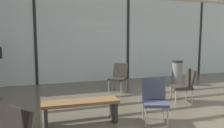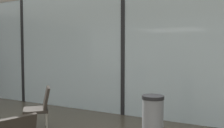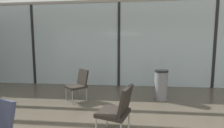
{
  "view_description": "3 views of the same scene",
  "coord_description": "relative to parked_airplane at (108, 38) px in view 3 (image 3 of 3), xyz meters",
  "views": [
    {
      "loc": [
        -3.48,
        -3.18,
        1.73
      ],
      "look_at": [
        -0.42,
        5.91,
        0.54
      ],
      "focal_mm": 36.07,
      "sensor_mm": 36.0,
      "label": 1
    },
    {
      "loc": [
        2.54,
        -0.25,
        1.62
      ],
      "look_at": [
        0.33,
        3.95,
        1.35
      ],
      "focal_mm": 38.56,
      "sensor_mm": 36.0,
      "label": 2
    },
    {
      "loc": [
        0.29,
        -0.71,
        1.47
      ],
      "look_at": [
        -0.23,
        4.8,
        0.89
      ],
      "focal_mm": 24.21,
      "sensor_mm": 36.0,
      "label": 3
    }
  ],
  "objects": [
    {
      "name": "lounge_chair_5",
      "position": [
        0.02,
        -7.28,
        -1.76
      ],
      "size": [
        0.71,
        0.71,
        0.87
      ],
      "rotation": [
        0.0,
        0.0,
        5.5
      ],
      "color": "#28231E",
      "rests_on": "ground"
    },
    {
      "name": "trash_bin",
      "position": [
        2.34,
        -7.03,
        -1.82
      ],
      "size": [
        0.38,
        0.38,
        0.86
      ],
      "color": "slate",
      "rests_on": "ground"
    },
    {
      "name": "parked_airplane",
      "position": [
        0.0,
        0.0,
        0.0
      ],
      "size": [
        13.95,
        4.5,
        4.5
      ],
      "color": "silver",
      "rests_on": "ground"
    },
    {
      "name": "lounge_chair_1",
      "position": [
        1.23,
        -8.99,
        -1.76
      ],
      "size": [
        0.64,
        0.62,
        0.87
      ],
      "rotation": [
        0.0,
        0.0,
        4.41
      ],
      "color": "#28231E",
      "rests_on": "ground"
    },
    {
      "name": "glass_curtain_wall",
      "position": [
        1.06,
        -5.46,
        -0.65
      ],
      "size": [
        14.0,
        0.08,
        3.2
      ],
      "primitive_type": "cube",
      "color": "silver",
      "rests_on": "ground"
    },
    {
      "name": "window_mullion_0",
      "position": [
        -2.44,
        -5.46,
        -0.65
      ],
      "size": [
        0.1,
        0.12,
        3.2
      ],
      "primitive_type": "cube",
      "color": "black",
      "rests_on": "ground"
    },
    {
      "name": "window_mullion_1",
      "position": [
        1.06,
        -5.46,
        -0.65
      ],
      "size": [
        0.1,
        0.12,
        3.2
      ],
      "primitive_type": "cube",
      "color": "black",
      "rests_on": "ground"
    },
    {
      "name": "window_mullion_2",
      "position": [
        4.56,
        -5.46,
        -0.65
      ],
      "size": [
        0.1,
        0.12,
        3.2
      ],
      "primitive_type": "cube",
      "color": "black",
      "rests_on": "ground"
    }
  ]
}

